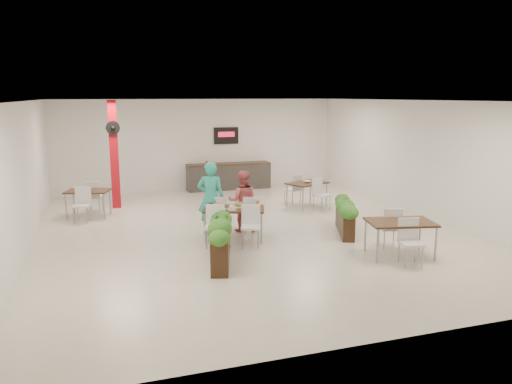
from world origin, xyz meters
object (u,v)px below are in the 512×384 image
planter_left (221,236)px  side_table_a (88,195)px  side_table_c (400,227)px  diner_man (211,198)px  service_counter (229,176)px  planter_right (345,214)px  red_column (114,153)px  diner_woman (243,201)px  side_table_b (307,186)px  main_table (234,213)px

planter_left → side_table_a: planter_left is taller
side_table_a → side_table_c: same height
diner_man → side_table_a: 3.96m
service_counter → side_table_c: bearing=-80.5°
planter_left → planter_right: (3.40, 1.13, -0.04)m
red_column → service_counter: bearing=25.0°
planter_left → side_table_c: (3.64, -0.82, 0.11)m
red_column → planter_left: size_ratio=1.58×
diner_woman → side_table_b: bearing=-123.8°
diner_woman → planter_left: 2.37m
side_table_b → side_table_c: (-0.06, -4.94, 0.01)m
planter_left → main_table: bearing=65.2°
diner_man → planter_right: 3.30m
side_table_a → red_column: bearing=67.6°
side_table_b → service_counter: bearing=89.1°
diner_woman → side_table_c: bearing=149.9°
planter_right → side_table_c: bearing=-83.0°
side_table_c → side_table_b: bearing=101.9°
main_table → planter_left: planter_left is taller
red_column → diner_man: (2.06, -3.71, -0.75)m
service_counter → side_table_a: service_counter is taller
service_counter → diner_man: bearing=-109.1°
main_table → red_column: bearing=119.3°
service_counter → diner_man: size_ratio=1.69×
side_table_c → diner_man: bearing=151.6°
side_table_b → side_table_a: bearing=149.8°
red_column → side_table_c: 8.63m
service_counter → side_table_b: (1.49, -3.56, 0.14)m
planter_left → diner_woman: bearing=62.8°
red_column → planter_left: bearing=-73.0°
side_table_a → diner_man: bearing=-27.2°
red_column → side_table_b: 5.83m
red_column → side_table_a: 1.61m
service_counter → planter_right: 6.66m
main_table → side_table_a: size_ratio=1.15×
diner_man → side_table_b: bearing=-130.8°
planter_left → side_table_c: size_ratio=1.21×
red_column → side_table_c: bearing=-50.7°
red_column → service_counter: size_ratio=1.07×
service_counter → side_table_a: 5.57m
service_counter → main_table: (-1.55, -6.23, 0.14)m
diner_woman → diner_man: bearing=18.7°
planter_left → side_table_b: size_ratio=1.23×
planter_left → planter_right: planter_left is taller
service_counter → planter_right: bearing=-79.7°
red_column → main_table: red_column is taller
side_table_b → planter_left: bearing=-155.5°
planter_left → diner_man: bearing=82.4°
service_counter → side_table_a: (-4.79, -2.84, 0.13)m
service_counter → planter_right: (1.19, -6.55, -0.01)m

